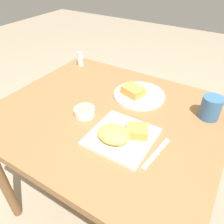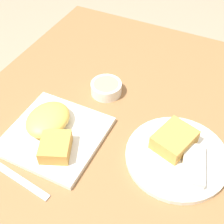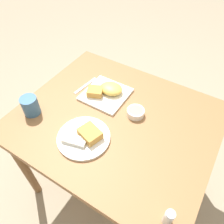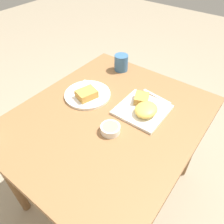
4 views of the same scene
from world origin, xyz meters
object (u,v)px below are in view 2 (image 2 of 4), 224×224
at_px(plate_oval_far, 178,153).
at_px(sauce_ramekin, 106,88).
at_px(butter_knife, 19,179).
at_px(plate_square_near, 52,130).

relative_size(plate_oval_far, sauce_ramekin, 2.77).
xyz_separation_m(sauce_ramekin, butter_knife, (0.35, -0.05, -0.02)).
bearing_deg(plate_oval_far, plate_square_near, -76.06).
height_order(plate_square_near, sauce_ramekin, plate_square_near).
height_order(sauce_ramekin, butter_knife, sauce_ramekin).
xyz_separation_m(plate_square_near, sauce_ramekin, (-0.21, 0.05, -0.00)).
xyz_separation_m(plate_oval_far, sauce_ramekin, (-0.13, -0.26, 0.00)).
bearing_deg(plate_square_near, sauce_ramekin, 166.91).
bearing_deg(butter_knife, plate_square_near, 98.05).
height_order(plate_oval_far, sauce_ramekin, plate_oval_far).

